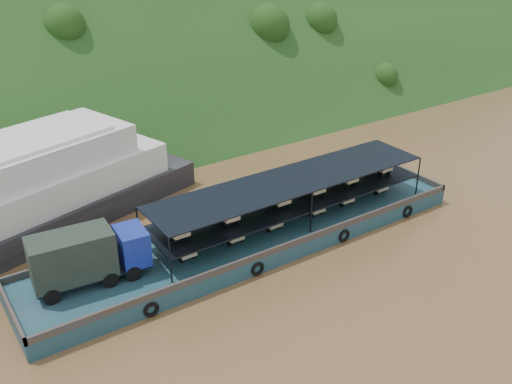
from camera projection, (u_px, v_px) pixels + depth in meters
ground at (299, 236)px, 44.42m from camera, size 160.00×160.00×0.00m
hillside at (121, 115)px, 71.14m from camera, size 140.00×39.60×39.60m
cargo_barge at (237, 236)px, 42.08m from camera, size 35.00×7.18×4.92m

